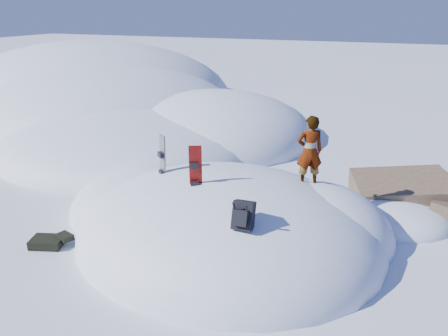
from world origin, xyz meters
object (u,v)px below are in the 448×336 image
at_px(snowboard_dark, 162,165).
at_px(backpack, 243,215).
at_px(snowboard_red, 196,177).
at_px(person, 310,151).

xyz_separation_m(snowboard_dark, backpack, (2.59, -1.67, -0.03)).
bearing_deg(snowboard_dark, backpack, 4.27).
bearing_deg(snowboard_red, person, 13.38).
bearing_deg(backpack, snowboard_dark, 144.37).
xyz_separation_m(snowboard_red, backpack, (1.41, -0.99, -0.17)).
xyz_separation_m(snowboard_dark, person, (3.22, 0.87, 0.48)).
relative_size(backpack, person, 0.38).
bearing_deg(backpack, snowboard_red, 142.00).
bearing_deg(person, snowboard_red, 9.39).
bearing_deg(snowboard_red, backpack, -58.84).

